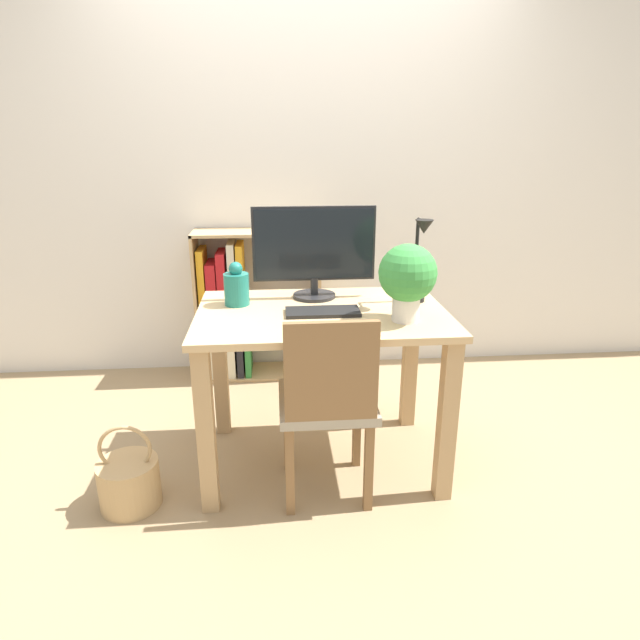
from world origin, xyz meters
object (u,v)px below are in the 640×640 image
desk_lamp (420,253)px  chair (327,400)px  monitor (314,248)px  vase (237,287)px  potted_plant (408,277)px  keyboard (322,312)px  basket (129,482)px  bookshelf (236,311)px

desk_lamp → chair: size_ratio=0.46×
monitor → vase: 0.40m
potted_plant → keyboard: bearing=159.9°
desk_lamp → basket: 1.59m
potted_plant → vase: bearing=158.0°
bookshelf → vase: bearing=-84.9°
monitor → chair: (0.01, -0.50, -0.53)m
monitor → potted_plant: bearing=-47.3°
keyboard → chair: (-0.00, -0.24, -0.30)m
keyboard → basket: keyboard is taller
monitor → basket: monitor is taller
keyboard → bookshelf: size_ratio=0.34×
monitor → keyboard: bearing=-86.6°
keyboard → vase: vase is taller
desk_lamp → vase: bearing=175.5°
chair → bookshelf: size_ratio=0.89×
potted_plant → basket: potted_plant is taller
basket → vase: bearing=40.3°
chair → bookshelf: (-0.46, 1.32, -0.03)m
desk_lamp → bookshelf: (-0.90, 0.98, -0.56)m
monitor → chair: size_ratio=0.68×
potted_plant → basket: bearing=-175.0°
potted_plant → bookshelf: size_ratio=0.34×
keyboard → potted_plant: 0.40m
keyboard → basket: 1.09m
monitor → bookshelf: bearing=118.2°
monitor → basket: size_ratio=1.51×
vase → basket: bearing=-139.7°
basket → chair: bearing=-1.0°
vase → bookshelf: 1.01m
monitor → keyboard: monitor is taller
desk_lamp → monitor: bearing=161.1°
potted_plant → basket: size_ratio=0.85×
desk_lamp → bookshelf: bearing=132.6°
desk_lamp → potted_plant: 0.25m
basket → keyboard: bearing=15.1°
monitor → desk_lamp: 0.49m
vase → potted_plant: bearing=-22.0°
desk_lamp → potted_plant: bearing=-115.7°
keyboard → basket: bearing=-164.9°
vase → potted_plant: (0.71, -0.29, 0.11)m
bookshelf → basket: bearing=-106.2°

